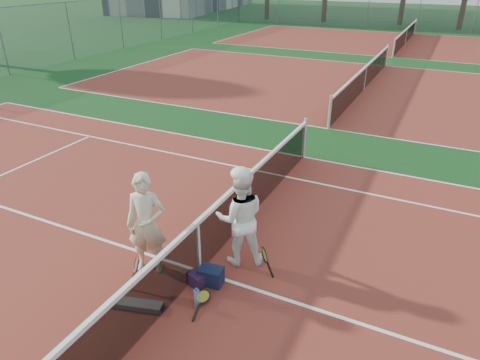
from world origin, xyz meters
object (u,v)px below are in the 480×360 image
object	(u,v)px
sports_bag_navy	(211,276)
sports_bag_purple	(197,280)
player_b	(240,218)
racket_spare	(203,298)
racket_red	(137,273)
water_bottle	(197,298)
net_main	(198,247)
racket_black_held	(264,263)
player_a	(146,224)

from	to	relation	value
sports_bag_navy	sports_bag_purple	bearing A→B (deg)	-141.80
player_b	racket_spare	distance (m)	1.44
racket_red	water_bottle	xyz separation A→B (m)	(1.07, 0.05, -0.14)
net_main	water_bottle	distance (m)	0.90
water_bottle	player_b	bearing A→B (deg)	86.02
racket_black_held	sports_bag_purple	size ratio (longest dim) A/B	2.00
player_b	racket_black_held	xyz separation A→B (m)	(0.55, -0.24, -0.58)
player_b	sports_bag_purple	distance (m)	1.24
racket_red	racket_black_held	xyz separation A→B (m)	(1.71, 1.13, -0.00)
racket_red	sports_bag_navy	size ratio (longest dim) A/B	1.51
sports_bag_purple	sports_bag_navy	bearing A→B (deg)	38.20
net_main	sports_bag_navy	bearing A→B (deg)	-28.03
player_b	water_bottle	world-z (taller)	player_b
sports_bag_purple	racket_red	bearing A→B (deg)	-150.73
sports_bag_navy	player_b	bearing A→B (deg)	78.66
player_a	sports_bag_purple	xyz separation A→B (m)	(0.94, -0.04, -0.78)
water_bottle	racket_black_held	bearing A→B (deg)	59.13
player_b	racket_spare	world-z (taller)	player_b
net_main	racket_black_held	size ratio (longest dim) A/B	19.07
racket_black_held	net_main	bearing A→B (deg)	-1.63
racket_red	water_bottle	bearing A→B (deg)	-41.46
net_main	racket_red	bearing A→B (deg)	-131.07
racket_spare	water_bottle	world-z (taller)	water_bottle
player_a	racket_spare	world-z (taller)	player_a
net_main	player_b	xyz separation A→B (m)	(0.48, 0.60, 0.36)
player_b	racket_red	bearing A→B (deg)	19.66
player_a	water_bottle	bearing A→B (deg)	-41.76
player_b	sports_bag_purple	xyz separation A→B (m)	(-0.34, -0.92, -0.76)
sports_bag_navy	net_main	bearing A→B (deg)	151.97
player_a	water_bottle	world-z (taller)	player_a
net_main	player_a	world-z (taller)	player_a
racket_black_held	sports_bag_purple	distance (m)	1.13
player_b	sports_bag_purple	size ratio (longest dim) A/B	6.06
water_bottle	sports_bag_purple	bearing A→B (deg)	121.65
racket_spare	sports_bag_navy	size ratio (longest dim) A/B	1.57
player_a	player_b	size ratio (longest dim) A/B	1.03
net_main	racket_spare	size ratio (longest dim) A/B	18.34
player_b	sports_bag_navy	distance (m)	1.07
sports_bag_purple	water_bottle	distance (m)	0.48
player_a	water_bottle	size ratio (longest dim) A/B	5.98
player_b	net_main	bearing A→B (deg)	20.98
player_a	racket_spare	xyz separation A→B (m)	(1.21, -0.31, -0.84)
net_main	player_b	size ratio (longest dim) A/B	6.29
net_main	player_a	size ratio (longest dim) A/B	6.12
sports_bag_navy	water_bottle	bearing A→B (deg)	-83.50
net_main	player_a	distance (m)	0.93
racket_black_held	water_bottle	distance (m)	1.27
racket_spare	sports_bag_navy	distance (m)	0.43
racket_black_held	sports_bag_navy	xyz separation A→B (m)	(-0.71, -0.53, -0.14)
racket_spare	sports_bag_purple	world-z (taller)	sports_bag_purple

